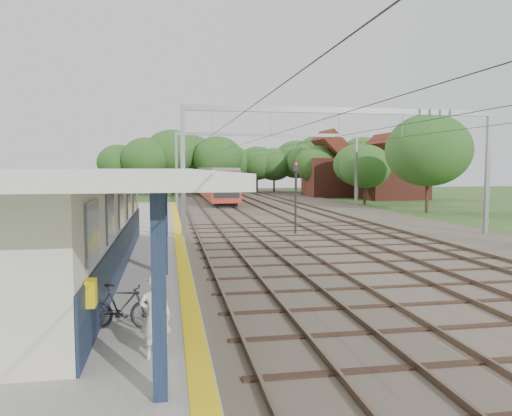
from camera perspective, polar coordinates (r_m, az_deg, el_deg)
ground at (r=12.55m, az=18.33°, el=-13.54°), size 160.00×160.00×0.00m
ballast_bed at (r=41.80m, az=3.53°, el=-0.55°), size 18.00×90.00×0.10m
platform at (r=24.81m, az=-13.97°, el=-4.01°), size 5.00×52.00×0.35m
yellow_stripe at (r=24.72m, az=-8.76°, el=-3.54°), size 0.45×52.00×0.01m
station_building at (r=17.84m, az=-20.07°, el=-1.48°), size 3.41×18.00×3.40m
canopy at (r=16.59m, az=-17.05°, el=3.69°), size 6.40×20.00×3.44m
rail_tracks at (r=41.27m, az=0.16°, el=-0.43°), size 11.80×88.00×0.15m
catenary_system at (r=36.93m, az=4.37°, el=7.24°), size 17.22×88.00×7.00m
tree_band at (r=68.27m, az=-1.92°, el=5.59°), size 31.72×30.88×8.82m
house_near at (r=62.48m, az=15.39°, el=3.73°), size 7.00×6.12×7.89m
house_far at (r=66.14m, az=9.23°, el=4.10°), size 8.00×6.12×8.66m
person at (r=9.54m, az=-11.45°, el=-12.04°), size 0.61×0.43×1.59m
bicycle at (r=11.42m, az=-15.13°, el=-10.84°), size 1.72×0.79×1.00m
train at (r=62.92m, az=-5.21°, el=3.05°), size 2.81×34.93×3.69m
signal_post at (r=28.26m, az=4.56°, el=2.06°), size 0.29×0.26×4.16m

